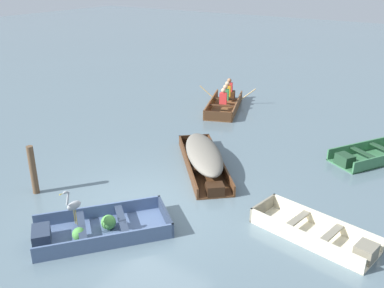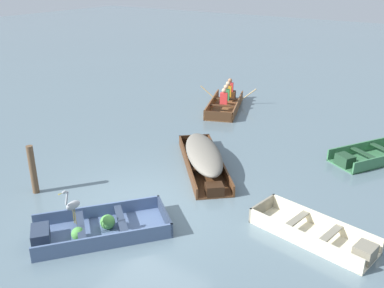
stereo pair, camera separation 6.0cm
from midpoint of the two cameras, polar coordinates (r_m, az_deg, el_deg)
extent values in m
plane|color=slate|center=(10.22, -6.62, -8.64)|extent=(80.00, 80.00, 0.00)
cube|color=#475B7F|center=(9.53, -11.97, -11.45)|extent=(2.74, 3.00, 0.04)
cube|color=#475B7F|center=(8.94, -11.60, -12.77)|extent=(1.78, 2.25, 0.34)
cube|color=#475B7F|center=(9.96, -12.44, -8.82)|extent=(1.78, 2.25, 0.34)
cube|color=#273246|center=(9.61, -3.73, -9.53)|extent=(1.03, 0.82, 0.34)
cube|color=#273246|center=(9.45, -19.61, -11.46)|extent=(0.67, 0.64, 0.31)
cube|color=#273246|center=(9.39, -14.69, -10.57)|extent=(1.02, 0.85, 0.04)
cube|color=#273246|center=(9.43, -9.51, -9.92)|extent=(1.02, 0.85, 0.04)
sphere|color=#4C9342|center=(9.30, -15.02, -11.52)|extent=(0.28, 0.28, 0.28)
sphere|color=#4C9342|center=(9.50, -11.26, -10.18)|extent=(0.32, 0.32, 0.32)
cube|color=#4C2D19|center=(12.13, 1.41, -3.06)|extent=(3.14, 3.29, 0.04)
cube|color=#4C2D19|center=(12.16, 3.56, -2.35)|extent=(2.47, 2.66, 0.30)
cube|color=#4C2D19|center=(12.01, -0.75, -2.63)|extent=(2.47, 2.66, 0.30)
cube|color=black|center=(13.67, 0.15, 0.62)|extent=(0.75, 0.70, 0.30)
cube|color=black|center=(10.66, 2.90, -6.06)|extent=(0.57, 0.56, 0.27)
cube|color=black|center=(11.56, 1.87, -3.27)|extent=(0.75, 0.71, 0.04)
cube|color=black|center=(12.52, 1.00, -1.15)|extent=(0.75, 0.71, 0.04)
ellipsoid|color=#6B665B|center=(11.96, 1.43, -1.27)|extent=(2.67, 2.78, 0.44)
cube|color=beige|center=(9.56, 15.59, -11.73)|extent=(2.72, 1.35, 0.04)
cube|color=beige|center=(9.81, 16.95, -9.84)|extent=(2.57, 0.48, 0.35)
cube|color=beige|center=(9.14, 14.31, -12.15)|extent=(2.57, 0.48, 0.35)
cube|color=gray|center=(10.00, 9.26, -8.40)|extent=(0.20, 0.93, 0.35)
cube|color=gray|center=(9.12, 21.98, -13.20)|extent=(0.42, 0.47, 0.31)
cube|color=gray|center=(9.29, 17.87, -11.32)|extent=(0.29, 0.85, 0.04)
cube|color=gray|center=(9.57, 13.68, -9.72)|extent=(0.29, 0.85, 0.04)
cube|color=#387047|center=(13.72, 22.82, -1.78)|extent=(2.21, 2.77, 0.04)
cube|color=#387047|center=(13.96, 21.44, -0.44)|extent=(1.35, 2.27, 0.36)
cube|color=#1E3D27|center=(12.88, 19.57, -2.01)|extent=(0.59, 0.55, 0.32)
cube|color=#1E3D27|center=(13.35, 21.85, -1.13)|extent=(0.90, 0.62, 0.04)
cube|color=#1E3D27|center=(13.91, 24.06, -0.55)|extent=(0.90, 0.62, 0.04)
cube|color=brown|center=(17.14, 4.17, 4.72)|extent=(2.13, 3.24, 0.04)
cube|color=brown|center=(17.17, 2.46, 5.38)|extent=(1.16, 2.86, 0.38)
cube|color=brown|center=(17.02, 5.93, 5.13)|extent=(1.16, 2.86, 0.38)
cube|color=#3F2716|center=(15.68, 3.33, 3.67)|extent=(1.03, 0.45, 0.38)
cube|color=#3F2716|center=(18.35, 4.85, 6.53)|extent=(0.59, 0.51, 0.34)
cube|color=#3F2716|center=(17.49, 4.43, 5.99)|extent=(0.98, 0.51, 0.04)
cube|color=#3F2716|center=(16.63, 3.95, 5.11)|extent=(0.98, 0.51, 0.04)
cube|color=red|center=(16.74, 4.08, 6.09)|extent=(0.33, 0.27, 0.44)
sphere|color=tan|center=(16.65, 4.11, 7.14)|extent=(0.18, 0.18, 0.18)
cube|color=#338C4C|center=(17.24, 4.36, 6.58)|extent=(0.33, 0.27, 0.44)
sphere|color=tan|center=(17.16, 4.39, 7.60)|extent=(0.18, 0.18, 0.18)
cube|color=orange|center=(17.75, 4.62, 7.04)|extent=(0.33, 0.27, 0.44)
sphere|color=tan|center=(17.67, 4.66, 8.04)|extent=(0.18, 0.18, 0.18)
cube|color=red|center=(18.26, 4.87, 7.48)|extent=(0.33, 0.27, 0.44)
sphere|color=#9E7051|center=(18.18, 4.91, 8.45)|extent=(0.18, 0.18, 0.18)
cylinder|color=tan|center=(17.91, 1.92, 6.93)|extent=(0.61, 0.27, 0.55)
cylinder|color=tan|center=(17.68, 7.34, 6.55)|extent=(0.61, 0.27, 0.55)
cylinder|color=olive|center=(9.18, -15.36, -9.39)|extent=(0.02, 0.02, 0.35)
cylinder|color=olive|center=(9.23, -15.58, -9.26)|extent=(0.02, 0.02, 0.35)
ellipsoid|color=#93999E|center=(9.07, -15.64, -7.90)|extent=(0.17, 0.33, 0.18)
cylinder|color=#93999E|center=(8.91, -16.42, -6.96)|extent=(0.06, 0.12, 0.28)
ellipsoid|color=#93999E|center=(8.82, -16.74, -6.20)|extent=(0.07, 0.12, 0.06)
cone|color=gold|center=(8.78, -17.17, -6.38)|extent=(0.03, 0.10, 0.02)
cylinder|color=brown|center=(11.26, -20.59, -3.27)|extent=(0.16, 0.16, 1.27)
camera|label=1|loc=(0.03, -90.13, -0.06)|focal=40.00mm
camera|label=2|loc=(0.03, 89.87, 0.06)|focal=40.00mm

